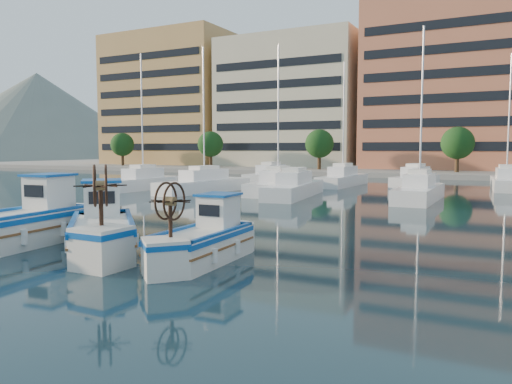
{
  "coord_description": "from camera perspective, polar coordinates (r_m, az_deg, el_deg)",
  "views": [
    {
      "loc": [
        10.21,
        -12.72,
        3.52
      ],
      "look_at": [
        -0.41,
        7.84,
        1.5
      ],
      "focal_mm": 35.0,
      "sensor_mm": 36.0,
      "label": 1
    }
  ],
  "objects": [
    {
      "name": "fishing_boat_b",
      "position": [
        17.68,
        -17.14,
        -3.95
      ],
      "size": [
        4.68,
        4.75,
        3.06
      ],
      "rotation": [
        0.0,
        0.0,
        0.77
      ],
      "color": "silver",
      "rests_on": "ground"
    },
    {
      "name": "ground",
      "position": [
        16.69,
        -11.27,
        -7.29
      ],
      "size": [
        300.0,
        300.0,
        0.0
      ],
      "primitive_type": "plane",
      "color": "#172F3E",
      "rests_on": "ground"
    },
    {
      "name": "fishing_boat_c",
      "position": [
        15.68,
        -6.01,
        -5.34
      ],
      "size": [
        1.9,
        4.23,
        2.61
      ],
      "rotation": [
        0.0,
        0.0,
        0.05
      ],
      "color": "silver",
      "rests_on": "ground"
    },
    {
      "name": "yacht_marina",
      "position": [
        42.31,
        9.58,
        0.87
      ],
      "size": [
        40.07,
        23.42,
        11.5
      ],
      "color": "white",
      "rests_on": "ground"
    },
    {
      "name": "waterfront",
      "position": [
        78.14,
        26.9,
        10.03
      ],
      "size": [
        180.0,
        40.0,
        25.6
      ],
      "color": "gray",
      "rests_on": "ground"
    },
    {
      "name": "fishing_boat_a",
      "position": [
        20.15,
        -24.88,
        -2.98
      ],
      "size": [
        2.55,
        5.28,
        3.23
      ],
      "rotation": [
        0.0,
        0.0,
        0.09
      ],
      "color": "silver",
      "rests_on": "ground"
    },
    {
      "name": "hill_west",
      "position": [
        194.0,
        -23.49,
        3.55
      ],
      "size": [
        180.0,
        180.0,
        60.0
      ],
      "primitive_type": "cone",
      "color": "slate",
      "rests_on": "ground"
    }
  ]
}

